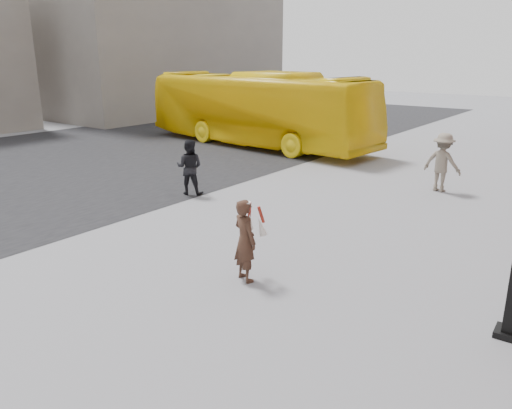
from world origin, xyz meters
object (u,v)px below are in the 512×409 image
Objects in this scene: bus at (257,109)px; pedestrian_b at (442,162)px; woman at (245,239)px; pedestrian_a at (190,167)px.

pedestrian_b is (9.68, -3.16, -0.78)m from bus.
woman is 0.94× the size of pedestrian_a.
bus is 10.21m from pedestrian_b.
bus is at bearing -10.47° from pedestrian_b.
woman is at bearing 91.87° from pedestrian_b.
woman is 8.85m from pedestrian_b.
woman is at bearing 116.85° from pedestrian_a.
woman is at bearing -137.65° from bus.
bus reaches higher than pedestrian_b.
pedestrian_a reaches higher than woman.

